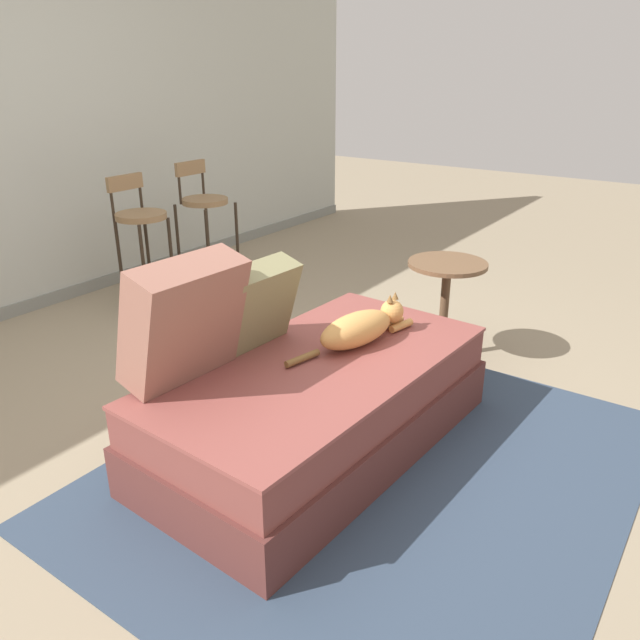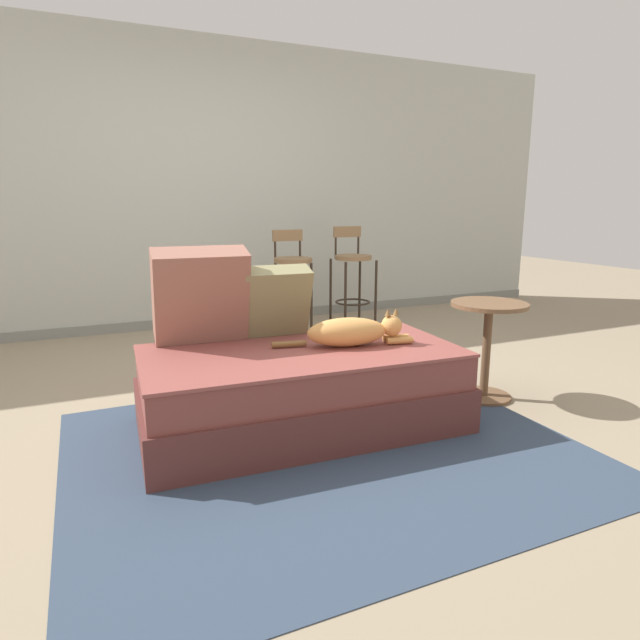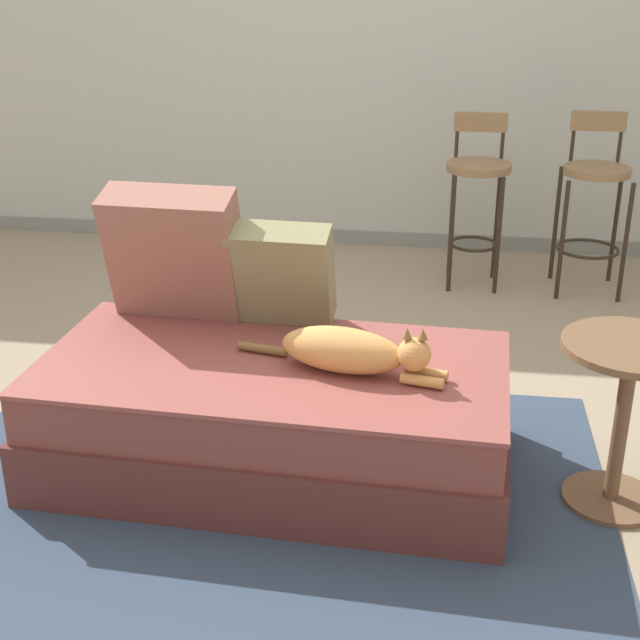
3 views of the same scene
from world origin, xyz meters
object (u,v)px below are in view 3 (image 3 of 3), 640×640
object	(u,v)px
cat	(351,351)
side_table	(625,401)
couch	(274,414)
throw_pillow_middle	(281,274)
throw_pillow_corner	(175,252)
bar_stool_by_doorway	(594,193)
bar_stool_near_window	(477,185)

from	to	relation	value
cat	side_table	bearing A→B (deg)	-1.13
side_table	couch	bearing A→B (deg)	177.09
throw_pillow_middle	side_table	size ratio (longest dim) A/B	0.68
throw_pillow_middle	throw_pillow_corner	bearing A→B (deg)	177.09
cat	bar_stool_by_doorway	distance (m)	2.29
throw_pillow_corner	bar_stool_by_doorway	bearing A→B (deg)	43.19
throw_pillow_corner	side_table	world-z (taller)	throw_pillow_corner
throw_pillow_middle	bar_stool_near_window	size ratio (longest dim) A/B	0.44
cat	bar_stool_by_doorway	xyz separation A→B (m)	(1.06, 2.03, 0.04)
bar_stool_near_window	bar_stool_by_doorway	bearing A→B (deg)	-0.11
throw_pillow_corner	throw_pillow_middle	size ratio (longest dim) A/B	1.29
throw_pillow_middle	side_table	xyz separation A→B (m)	(1.18, -0.38, -0.24)
throw_pillow_middle	bar_stool_by_doorway	bearing A→B (deg)	50.98
throw_pillow_middle	bar_stool_by_doorway	distance (m)	2.15
couch	cat	distance (m)	0.39
bar_stool_by_doorway	throw_pillow_corner	bearing A→B (deg)	-136.81
throw_pillow_corner	side_table	xyz separation A→B (m)	(1.58, -0.40, -0.29)
cat	bar_stool_near_window	size ratio (longest dim) A/B	0.80
bar_stool_near_window	side_table	distance (m)	2.10
couch	cat	world-z (taller)	cat
throw_pillow_middle	bar_stool_near_window	bearing A→B (deg)	65.76
throw_pillow_corner	bar_stool_near_window	size ratio (longest dim) A/B	0.56
cat	bar_stool_near_window	xyz separation A→B (m)	(0.46, 2.03, 0.06)
couch	throw_pillow_corner	xyz separation A→B (m)	(-0.43, 0.34, 0.46)
cat	side_table	world-z (taller)	cat
throw_pillow_corner	cat	world-z (taller)	throw_pillow_corner
bar_stool_by_doorway	cat	bearing A→B (deg)	-117.45
couch	side_table	xyz separation A→B (m)	(1.16, -0.06, 0.17)
throw_pillow_corner	throw_pillow_middle	bearing A→B (deg)	-2.91
couch	throw_pillow_middle	distance (m)	0.52
cat	bar_stool_near_window	bearing A→B (deg)	77.39
throw_pillow_middle	bar_stool_near_window	xyz separation A→B (m)	(0.75, 1.67, -0.06)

